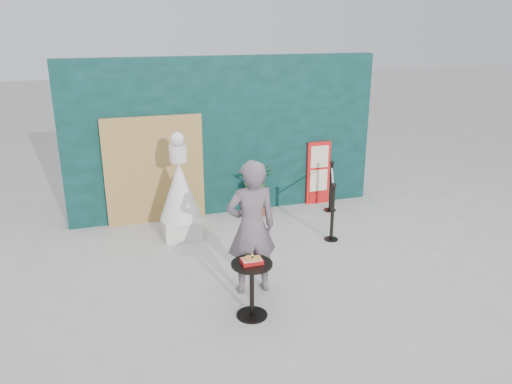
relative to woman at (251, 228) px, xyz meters
name	(u,v)px	position (x,y,z in m)	size (l,w,h in m)	color
ground	(281,283)	(0.47, 0.06, -0.95)	(60.00, 60.00, 0.00)	#ADAAA5
back_wall	(225,136)	(0.47, 3.21, 0.55)	(6.00, 0.30, 3.00)	black
bamboo_fence	(155,170)	(-0.93, 3.00, 0.05)	(1.80, 0.08, 2.00)	tan
woman	(251,228)	(0.00, 0.00, 0.00)	(0.69, 0.45, 1.89)	#655660
menu_board	(318,173)	(2.37, 3.01, -0.30)	(0.50, 0.07, 1.30)	red
statue	(180,195)	(-0.62, 2.15, -0.18)	(0.73, 0.73, 1.86)	silver
cafe_table	(252,281)	(-0.19, -0.63, -0.45)	(0.52, 0.52, 0.75)	black
food_basket	(252,260)	(-0.19, -0.63, -0.16)	(0.26, 0.19, 0.11)	#AB1412
planter	(256,185)	(0.95, 2.77, -0.33)	(0.62, 0.54, 1.06)	brown
stanchion_barrier	(332,199)	(2.12, 1.86, -0.45)	(0.84, 1.54, 1.03)	black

